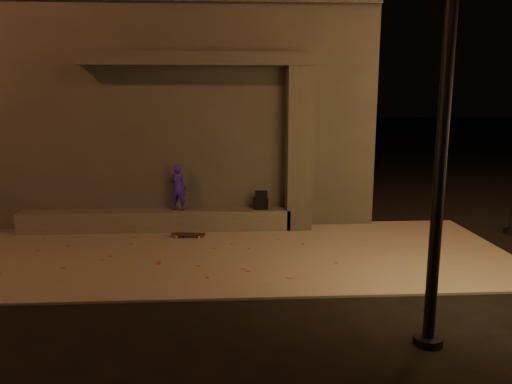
{
  "coord_description": "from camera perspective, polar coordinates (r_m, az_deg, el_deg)",
  "views": [
    {
      "loc": [
        0.09,
        -7.23,
        3.04
      ],
      "look_at": [
        0.64,
        2.0,
        1.23
      ],
      "focal_mm": 35.0,
      "sensor_mm": 36.0,
      "label": 1
    }
  ],
  "objects": [
    {
      "name": "skateboarder",
      "position": [
        11.22,
        -8.89,
        0.52
      ],
      "size": [
        0.43,
        0.33,
        1.03
      ],
      "primitive_type": "imported",
      "rotation": [
        0.0,
        0.0,
        2.89
      ],
      "color": "#3119A4",
      "rests_on": "ledge"
    },
    {
      "name": "ground",
      "position": [
        7.84,
        -3.9,
        -11.72
      ],
      "size": [
        120.0,
        120.0,
        0.0
      ],
      "primitive_type": "plane",
      "color": "black",
      "rests_on": "ground"
    },
    {
      "name": "sidewalk",
      "position": [
        9.71,
        -3.81,
        -7.04
      ],
      "size": [
        11.0,
        4.4,
        0.04
      ],
      "primitive_type": "cube",
      "color": "slate",
      "rests_on": "ground"
    },
    {
      "name": "ledge",
      "position": [
        11.44,
        -11.32,
        -3.17
      ],
      "size": [
        6.0,
        0.55,
        0.45
      ],
      "primitive_type": "cube",
      "color": "#4E4C46",
      "rests_on": "sidewalk"
    },
    {
      "name": "skateboard",
      "position": [
        10.77,
        -7.75,
        -4.82
      ],
      "size": [
        0.73,
        0.25,
        0.08
      ],
      "rotation": [
        0.0,
        0.0,
        -0.09
      ],
      "color": "black",
      "rests_on": "sidewalk"
    },
    {
      "name": "canopy",
      "position": [
        11.07,
        -6.69,
        14.85
      ],
      "size": [
        5.0,
        0.7,
        0.28
      ],
      "primitive_type": "cube",
      "color": "#3D3B37",
      "rests_on": "column"
    },
    {
      "name": "column",
      "position": [
        11.16,
        4.91,
        4.88
      ],
      "size": [
        0.55,
        0.55,
        3.6
      ],
      "primitive_type": "cube",
      "color": "#3D3B37",
      "rests_on": "sidewalk"
    },
    {
      "name": "building",
      "position": [
        13.78,
        -8.05,
        9.18
      ],
      "size": [
        9.0,
        5.1,
        5.22
      ],
      "color": "#3D3B37",
      "rests_on": "ground"
    },
    {
      "name": "backpack",
      "position": [
        11.27,
        0.56,
        -1.2
      ],
      "size": [
        0.33,
        0.23,
        0.44
      ],
      "rotation": [
        0.0,
        0.0,
        0.08
      ],
      "color": "black",
      "rests_on": "ledge"
    }
  ]
}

